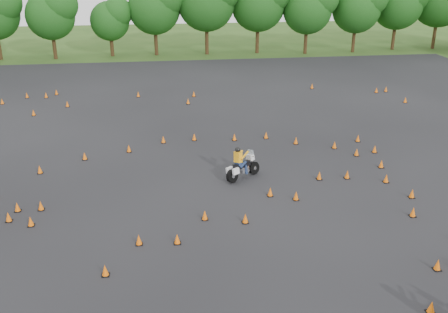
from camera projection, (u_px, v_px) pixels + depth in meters
ground at (235, 210)px, 24.27m from camera, size 140.00×140.00×0.00m
asphalt_pad at (220, 162)px, 29.77m from camera, size 62.00×62.00×0.00m
treeline at (210, 21)px, 54.97m from camera, size 86.79×32.46×10.80m
traffic_cones at (219, 162)px, 29.30m from camera, size 36.53×33.53×0.45m
rider_yellow at (244, 163)px, 27.33m from camera, size 2.38×1.97×1.84m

